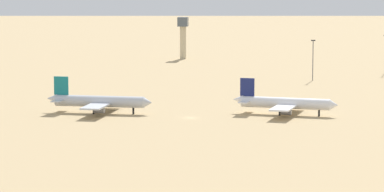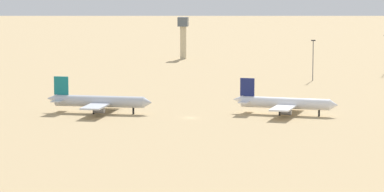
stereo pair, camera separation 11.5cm
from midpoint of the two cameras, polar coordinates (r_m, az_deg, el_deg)
ground at (r=291.77m, az=-0.14°, el=-1.31°), size 4000.00×4000.00×0.00m
parked_jet_teal_3 at (r=302.55m, az=-5.58°, el=-0.32°), size 34.43×28.98×11.37m
parked_jet_navy_4 at (r=299.20m, az=5.49°, el=-0.43°), size 33.40×28.51×11.07m
control_tower at (r=493.40m, az=-0.55°, el=3.72°), size 5.20×5.20×21.47m
light_pole_east at (r=395.90m, az=7.19°, el=2.30°), size 1.80×0.50×16.77m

